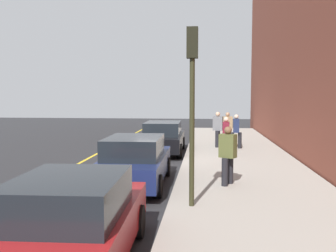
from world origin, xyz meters
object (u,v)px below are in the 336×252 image
at_px(pedestrian_olive_coat, 228,154).
at_px(pedestrian_tan_coat, 228,127).
at_px(parked_car_red, 73,222).
at_px(traffic_light_pole, 192,86).
at_px(pedestrian_navy_coat, 236,130).
at_px(pedestrian_burgundy_coat, 226,135).
at_px(rolling_suitcase, 227,137).
at_px(parked_car_black, 163,138).
at_px(pedestrian_grey_coat, 218,128).
at_px(parked_car_navy, 135,161).

distance_m(pedestrian_olive_coat, pedestrian_tan_coat, 9.42).
xyz_separation_m(parked_car_red, traffic_light_pole, (3.11, -1.77, 2.22)).
bearing_deg(pedestrian_navy_coat, parked_car_red, 164.63).
height_order(pedestrian_navy_coat, pedestrian_burgundy_coat, pedestrian_burgundy_coat).
bearing_deg(parked_car_red, rolling_suitcase, -12.16).
height_order(pedestrian_tan_coat, rolling_suitcase, pedestrian_tan_coat).
bearing_deg(parked_car_black, pedestrian_navy_coat, -73.60).
distance_m(parked_car_red, pedestrian_grey_coat, 13.72).
height_order(parked_car_navy, parked_car_black, same).
xyz_separation_m(pedestrian_burgundy_coat, traffic_light_pole, (-7.69, 1.20, 1.93)).
xyz_separation_m(parked_car_black, pedestrian_tan_coat, (2.73, -3.17, 0.30)).
bearing_deg(traffic_light_pole, pedestrian_navy_coat, -10.35).
relative_size(parked_car_black, pedestrian_burgundy_coat, 2.73).
relative_size(pedestrian_burgundy_coat, rolling_suitcase, 1.68).
bearing_deg(pedestrian_burgundy_coat, pedestrian_grey_coat, 5.92).
bearing_deg(pedestrian_burgundy_coat, rolling_suitcase, -4.07).
distance_m(parked_car_red, traffic_light_pole, 4.21).
distance_m(parked_car_navy, pedestrian_burgundy_coat, 6.06).
relative_size(pedestrian_grey_coat, traffic_light_pole, 0.43).
height_order(parked_car_red, pedestrian_olive_coat, pedestrian_olive_coat).
distance_m(pedestrian_tan_coat, rolling_suitcase, 0.78).
relative_size(pedestrian_burgundy_coat, traffic_light_pole, 0.40).
xyz_separation_m(pedestrian_olive_coat, pedestrian_grey_coat, (8.13, 0.04, 0.04)).
xyz_separation_m(pedestrian_olive_coat, rolling_suitcase, (9.93, -0.55, -0.59)).
height_order(parked_car_red, pedestrian_tan_coat, pedestrian_tan_coat).
distance_m(pedestrian_burgundy_coat, traffic_light_pole, 8.02).
xyz_separation_m(pedestrian_grey_coat, rolling_suitcase, (1.80, -0.59, -0.63)).
height_order(parked_car_black, rolling_suitcase, parked_car_black).
bearing_deg(parked_car_black, parked_car_red, 179.58).
distance_m(parked_car_navy, pedestrian_grey_coat, 8.36).
xyz_separation_m(pedestrian_tan_coat, traffic_light_pole, (-11.62, 1.49, 1.92)).
relative_size(pedestrian_navy_coat, pedestrian_tan_coat, 0.98).
relative_size(parked_car_red, parked_car_black, 0.92).
bearing_deg(parked_car_navy, pedestrian_olive_coat, -95.04).
xyz_separation_m(parked_car_black, pedestrian_grey_coat, (1.45, -2.61, 0.34)).
xyz_separation_m(parked_car_black, pedestrian_burgundy_coat, (-1.20, -2.88, 0.28)).
relative_size(parked_car_red, pedestrian_olive_coat, 2.47).
xyz_separation_m(parked_car_navy, traffic_light_pole, (-2.45, -1.82, 2.22)).
height_order(pedestrian_olive_coat, pedestrian_grey_coat, pedestrian_grey_coat).
bearing_deg(pedestrian_tan_coat, pedestrian_olive_coat, 176.81).
relative_size(pedestrian_tan_coat, traffic_light_pole, 0.41).
relative_size(parked_car_navy, pedestrian_navy_coat, 2.72).
height_order(pedestrian_navy_coat, pedestrian_grey_coat, pedestrian_grey_coat).
bearing_deg(pedestrian_burgundy_coat, pedestrian_navy_coat, -15.38).
bearing_deg(parked_car_black, parked_car_navy, 178.77).
distance_m(parked_car_navy, pedestrian_navy_coat, 8.31).
relative_size(parked_car_navy, pedestrian_tan_coat, 2.68).
bearing_deg(parked_car_red, traffic_light_pole, -29.64).
relative_size(parked_car_red, rolling_suitcase, 4.22).
height_order(pedestrian_burgundy_coat, traffic_light_pole, traffic_light_pole).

